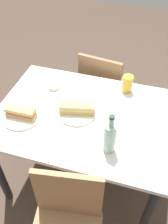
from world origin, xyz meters
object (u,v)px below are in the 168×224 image
chair_far (102,88)px  baguette_sandwich_near (77,108)px  plate_far (22,117)px  water_bottle (110,137)px  knife_far (23,110)px  olive_bowl (53,87)px  baguette_sandwich_far (21,112)px  beer_glass (127,84)px  knife_near (76,106)px  plate_near (77,113)px  dining_table (84,125)px

chair_far → baguette_sandwich_near: size_ratio=3.59×
plate_far → water_bottle: bearing=-8.3°
baguette_sandwich_near → water_bottle: water_bottle is taller
knife_far → olive_bowl: 0.31m
baguette_sandwich_far → beer_glass: bearing=37.6°
knife_near → water_bottle: bearing=-44.2°
plate_near → baguette_sandwich_near: baguette_sandwich_near is taller
plate_near → olive_bowl: 0.33m
baguette_sandwich_near → chair_far: bearing=86.9°
knife_near → water_bottle: size_ratio=0.65×
chair_far → plate_far: chair_far is taller
dining_table → chair_far: size_ratio=1.38×
dining_table → baguette_sandwich_near: baguette_sandwich_near is taller
knife_near → knife_far: (-0.33, -0.14, 0.00)m
baguette_sandwich_near → olive_bowl: baguette_sandwich_near is taller
dining_table → knife_near: 0.15m
plate_near → beer_glass: (0.28, 0.34, 0.06)m
plate_near → plate_far: (-0.34, -0.14, 0.00)m
chair_far → plate_far: (-0.38, -0.78, 0.27)m
dining_table → plate_far: bearing=-159.0°
dining_table → olive_bowl: bearing=146.4°
plate_near → knife_far: 0.36m
plate_near → water_bottle: size_ratio=0.92×
knife_near → water_bottle: (0.29, -0.28, 0.09)m
baguette_sandwich_far → olive_bowl: 0.36m
plate_near → baguette_sandwich_near: size_ratio=1.05×
knife_near → beer_glass: size_ratio=1.38×
plate_near → baguette_sandwich_far: (-0.34, -0.14, 0.04)m
dining_table → beer_glass: 0.44m
knife_near → baguette_sandwich_far: (-0.32, -0.20, 0.03)m
water_bottle → olive_bowl: water_bottle is taller
baguette_sandwich_far → knife_far: bearing=102.8°
chair_far → beer_glass: (0.24, -0.30, 0.33)m
plate_near → beer_glass: bearing=50.4°
plate_far → baguette_sandwich_far: 0.04m
chair_far → plate_near: chair_far is taller
knife_far → baguette_sandwich_far: bearing=-77.2°
knife_near → olive_bowl: olive_bowl is taller
water_bottle → olive_bowl: size_ratio=3.29×
baguette_sandwich_near → baguette_sandwich_far: bearing=-157.7°
plate_far → olive_bowl: bearing=76.1°
knife_near → plate_far: knife_near is taller
plate_far → beer_glass: bearing=37.6°
plate_near → knife_near: (-0.02, 0.06, 0.01)m
baguette_sandwich_near → beer_glass: beer_glass is taller
plate_far → baguette_sandwich_far: bearing=-153.4°
olive_bowl → plate_near: bearing=-39.3°
baguette_sandwich_far → knife_far: 0.06m
dining_table → knife_far: bearing=-166.7°
chair_far → water_bottle: 0.97m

